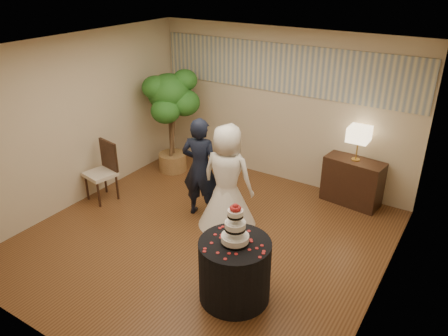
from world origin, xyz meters
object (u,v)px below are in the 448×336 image
Objects in this scene: wedding_cake at (235,224)px; side_chair at (100,172)px; groom at (200,168)px; bride at (227,177)px; ficus_tree at (171,121)px; table_lamp at (358,144)px; console at (352,182)px; cake_table at (235,270)px.

wedding_cake is 0.51× the size of side_chair.
groom is 0.53m from bride.
wedding_cake is at bearing -40.25° from ficus_tree.
bride reaches higher than wedding_cake.
table_lamp is (0.48, 3.08, 0.03)m from wedding_cake.
side_chair is (-3.22, 0.88, -0.55)m from wedding_cake.
ficus_tree reaches higher than groom.
bride is at bearing 162.22° from groom.
console is at bearing 81.09° from wedding_cake.
cake_table and console have the same top height.
side_chair is (-1.73, -0.53, -0.31)m from groom.
groom is 2.62m from console.
groom is at bearing 27.96° from side_chair.
wedding_cake is at bearing -98.91° from table_lamp.
wedding_cake is 3.12m from table_lamp.
console is (1.97, 1.68, -0.43)m from groom.
table_lamp reaches higher than cake_table.
cake_table is 0.67m from wedding_cake.
table_lamp reaches higher than side_chair.
groom is at bearing -139.56° from table_lamp.
bride is 2.87× the size of table_lamp.
wedding_cake is 3.19m from console.
table_lamp is at bearing -136.80° from bride.
wedding_cake is (0.96, -1.37, 0.24)m from bride.
bride is 2.26m from table_lamp.
side_chair is (-3.70, -2.21, -0.57)m from table_lamp.
ficus_tree reaches higher than cake_table.
table_lamp is at bearing -153.03° from groom.
bride is 2.28m from console.
table_lamp is at bearing 0.00° from console.
bride is 1.73× the size of console.
wedding_cake is at bearing 0.00° from cake_table.
groom reaches higher than table_lamp.
wedding_cake is at bearing 118.33° from bride.
table_lamp is at bearing 10.11° from ficus_tree.
ficus_tree reaches higher than bride.
cake_table is at bearing 0.00° from wedding_cake.
groom is at bearing 136.55° from cake_table.
side_chair is (-3.70, -2.21, 0.12)m from console.
cake_table is at bearing -40.25° from ficus_tree.
bride is 3.16× the size of wedding_cake.
bride is 2.26m from ficus_tree.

